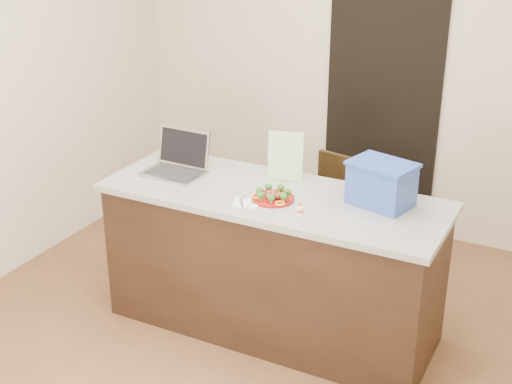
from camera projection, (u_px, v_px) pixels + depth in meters
The scene contains 16 objects.
ground at pixel (254, 346), 4.35m from camera, with size 4.00×4.00×0.00m, color brown.
room_shell at pixel (253, 87), 3.71m from camera, with size 4.00×4.00×4.00m.
doorway at pixel (382, 108), 5.53m from camera, with size 0.90×0.02×2.00m, color black.
island at pixel (272, 262), 4.37m from camera, with size 2.06×0.76×0.92m.
plate at pixel (273, 198), 4.10m from camera, with size 0.25×0.25×0.02m.
meatballs at pixel (273, 195), 4.09m from camera, with size 0.10×0.10×0.04m.
broccoli at pixel (273, 192), 4.09m from camera, with size 0.21×0.21×0.04m.
pepper_rings at pixel (273, 197), 4.10m from camera, with size 0.22×0.22×0.01m.
napkin at pixel (246, 203), 4.06m from camera, with size 0.14×0.14×0.01m, color silver.
fork at pixel (244, 200), 4.08m from camera, with size 0.09×0.16×0.00m.
knife at pixel (250, 204), 4.03m from camera, with size 0.03×0.20×0.01m.
yogurt_bottle at pixel (300, 210), 3.91m from camera, with size 0.03×0.03×0.06m.
laptop at pixel (178, 161), 4.49m from camera, with size 0.38×0.30×0.26m.
leaflet at pixel (285, 156), 4.33m from camera, with size 0.21×0.00×0.31m, color white.
blue_box at pixel (381, 184), 4.00m from camera, with size 0.41×0.34×0.26m.
chair at pixel (337, 213), 4.91m from camera, with size 0.47×0.48×0.90m.
Camera 1 is at (1.67, -3.22, 2.58)m, focal length 50.00 mm.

